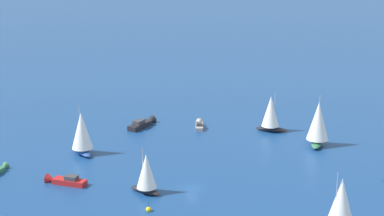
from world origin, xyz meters
The scene contains 10 objects.
ground_plane centered at (0.00, 0.00, 0.00)m, with size 2000.00×2000.00×0.00m, color navy.
sailboat_near_centre centered at (-17.88, -28.19, 5.01)m, with size 5.37×8.78×10.97m.
sailboat_far_port centered at (40.36, -22.34, 5.24)m, with size 6.10×9.24×11.48m.
sailboat_far_stbd centered at (22.02, 27.57, 5.66)m, with size 9.64×7.49×12.41m.
sailboat_inshore centered at (-2.38, 9.80, 4.60)m, with size 6.35×7.66×10.08m.
sailboat_offshore centered at (28.14, -33.11, 6.09)m, with size 10.75×7.10×13.35m.
motorboat_ahead centered at (44.14, -2.37, 0.63)m, with size 8.14×2.29×2.35m.
motorboat_outer_ring_a centered at (2.85, 28.58, 0.75)m, with size 5.48×9.87×2.78m.
motorboat_outer_ring_c centered at (44.90, 13.88, 0.85)m, with size 10.77×7.89×3.15m.
marker_buoy centered at (-11.37, 8.84, 0.39)m, with size 1.10×1.10×2.10m.
Camera 1 is at (-125.49, 0.75, 54.42)m, focal length 57.85 mm.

